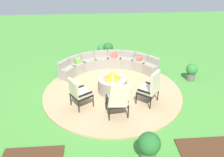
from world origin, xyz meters
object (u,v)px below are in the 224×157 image
object	(u,v)px
lounge_chair_front_left	(79,92)
fire_pit	(112,83)
potted_plant_3	(102,50)
lounge_chair_back_left	(151,87)
lounge_chair_front_right	(118,99)
potted_plant_0	(108,50)
potted_plant_1	(149,146)
curved_stone_bench	(108,64)
potted_plant_2	(192,71)

from	to	relation	value
lounge_chair_front_left	fire_pit	bearing A→B (deg)	94.70
potted_plant_3	lounge_chair_back_left	bearing A→B (deg)	-71.26
lounge_chair_front_right	lounge_chair_back_left	bearing A→B (deg)	21.69
potted_plant_0	potted_plant_1	world-z (taller)	potted_plant_1
fire_pit	lounge_chair_front_left	distance (m)	1.41
fire_pit	lounge_chair_front_right	distance (m)	1.43
lounge_chair_front_right	potted_plant_0	bearing A→B (deg)	83.59
curved_stone_bench	potted_plant_3	bearing A→B (deg)	97.23
curved_stone_bench	potted_plant_3	distance (m)	1.55
potted_plant_2	potted_plant_3	bearing A→B (deg)	142.55
lounge_chair_front_left	potted_plant_1	world-z (taller)	lounge_chair_front_left
lounge_chair_front_right	potted_plant_0	xyz separation A→B (m)	(0.01, 4.45, -0.22)
curved_stone_bench	potted_plant_1	bearing A→B (deg)	-82.40
lounge_chair_front_left	potted_plant_3	size ratio (longest dim) A/B	1.63
lounge_chair_back_left	potted_plant_2	size ratio (longest dim) A/B	1.69
potted_plant_0	potted_plant_3	xyz separation A→B (m)	(-0.28, 0.15, -0.08)
potted_plant_0	potted_plant_2	distance (m)	3.84
fire_pit	lounge_chair_back_left	xyz separation A→B (m)	(1.13, -0.83, 0.28)
lounge_chair_front_right	potted_plant_2	xyz separation A→B (m)	(3.03, 2.08, -0.25)
lounge_chair_back_left	lounge_chair_front_right	bearing A→B (deg)	155.84
potted_plant_0	potted_plant_3	size ratio (longest dim) A/B	1.20
curved_stone_bench	potted_plant_2	distance (m)	3.25
lounge_chair_front_right	potted_plant_1	size ratio (longest dim) A/B	1.50
potted_plant_1	curved_stone_bench	bearing A→B (deg)	97.60
lounge_chair_back_left	potted_plant_3	bearing A→B (deg)	56.61
fire_pit	potted_plant_0	world-z (taller)	fire_pit
fire_pit	potted_plant_1	size ratio (longest dim) A/B	1.30
fire_pit	potted_plant_1	bearing A→B (deg)	-79.03
fire_pit	lounge_chair_back_left	size ratio (longest dim) A/B	0.88
potted_plant_0	potted_plant_3	bearing A→B (deg)	151.06
curved_stone_bench	lounge_chair_front_left	distance (m)	2.74
lounge_chair_front_right	potted_plant_1	distance (m)	1.78
curved_stone_bench	potted_plant_2	world-z (taller)	curved_stone_bench
curved_stone_bench	lounge_chair_front_left	bearing A→B (deg)	-112.96
curved_stone_bench	potted_plant_0	xyz separation A→B (m)	(0.08, 1.39, 0.08)
lounge_chair_front_left	potted_plant_3	world-z (taller)	lounge_chair_front_left
lounge_chair_back_left	potted_plant_2	distance (m)	2.46
lounge_chair_front_right	lounge_chair_back_left	size ratio (longest dim) A/B	1.01
potted_plant_1	potted_plant_2	xyz separation A→B (m)	(2.47, 3.76, -0.04)
potted_plant_3	fire_pit	bearing A→B (deg)	-85.88
fire_pit	potted_plant_1	distance (m)	3.14
potted_plant_1	potted_plant_2	size ratio (longest dim) A/B	1.14
potted_plant_0	lounge_chair_front_left	bearing A→B (deg)	-106.39
curved_stone_bench	lounge_chair_back_left	xyz separation A→B (m)	(1.17, -2.48, 0.30)
potted_plant_3	lounge_chair_front_right	bearing A→B (deg)	-86.68
potted_plant_1	potted_plant_2	world-z (taller)	potted_plant_1
lounge_chair_back_left	potted_plant_0	distance (m)	4.03
potted_plant_0	potted_plant_3	world-z (taller)	potted_plant_0
fire_pit	lounge_chair_front_left	bearing A→B (deg)	-142.11
potted_plant_2	potted_plant_3	distance (m)	4.15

